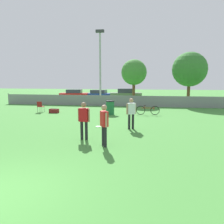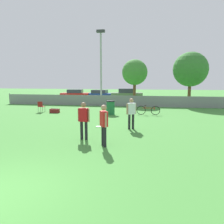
% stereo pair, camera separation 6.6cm
% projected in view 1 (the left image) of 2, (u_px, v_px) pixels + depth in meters
% --- Properties ---
extents(fence_backline, '(24.42, 0.07, 1.21)m').
position_uv_depth(fence_backline, '(116.00, 101.00, 22.35)').
color(fence_backline, gray).
rests_on(fence_backline, ground_plane).
extents(light_pole, '(0.90, 0.36, 8.04)m').
position_uv_depth(light_pole, '(100.00, 61.00, 24.03)').
color(light_pole, '#9E9EA3').
rests_on(light_pole, ground_plane).
extents(tree_near_pole, '(2.81, 2.81, 4.91)m').
position_uv_depth(tree_near_pole, '(134.00, 73.00, 24.07)').
color(tree_near_pole, brown).
rests_on(tree_near_pole, ground_plane).
extents(tree_far_right, '(3.56, 3.56, 5.54)m').
position_uv_depth(tree_far_right, '(190.00, 69.00, 22.59)').
color(tree_far_right, brown).
rests_on(tree_far_right, ground_plane).
extents(player_defender_red, '(0.56, 0.28, 1.68)m').
position_uv_depth(player_defender_red, '(84.00, 118.00, 9.64)').
color(player_defender_red, black).
rests_on(player_defender_red, ground_plane).
extents(player_thrower_red, '(0.40, 0.49, 1.68)m').
position_uv_depth(player_thrower_red, '(104.00, 122.00, 8.65)').
color(player_thrower_red, black).
rests_on(player_thrower_red, ground_plane).
extents(player_receiver_white, '(0.50, 0.39, 1.68)m').
position_uv_depth(player_receiver_white, '(131.00, 111.00, 11.74)').
color(player_receiver_white, black).
rests_on(player_receiver_white, ground_plane).
extents(frisbee_disc, '(0.29, 0.29, 0.03)m').
position_uv_depth(frisbee_disc, '(98.00, 127.00, 12.45)').
color(frisbee_disc, white).
rests_on(frisbee_disc, ground_plane).
extents(folding_chair_sideline, '(0.44, 0.44, 0.89)m').
position_uv_depth(folding_chair_sideline, '(40.00, 106.00, 18.11)').
color(folding_chair_sideline, '#333338').
rests_on(folding_chair_sideline, ground_plane).
extents(bicycle_sideline, '(1.79, 0.44, 0.74)m').
position_uv_depth(bicycle_sideline, '(148.00, 110.00, 16.74)').
color(bicycle_sideline, black).
rests_on(bicycle_sideline, ground_plane).
extents(trash_bin, '(0.65, 0.65, 1.09)m').
position_uv_depth(trash_bin, '(110.00, 108.00, 16.84)').
color(trash_bin, '#1E6638').
rests_on(trash_bin, ground_plane).
extents(gear_bag_sideline, '(0.72, 0.40, 0.35)m').
position_uv_depth(gear_bag_sideline, '(54.00, 111.00, 17.78)').
color(gear_bag_sideline, maroon).
rests_on(gear_bag_sideline, ground_plane).
extents(parked_car_red, '(4.14, 2.22, 1.36)m').
position_uv_depth(parked_car_red, '(74.00, 94.00, 30.86)').
color(parked_car_red, black).
rests_on(parked_car_red, ground_plane).
extents(parked_car_blue, '(4.02, 1.97, 1.31)m').
position_uv_depth(parked_car_blue, '(99.00, 94.00, 30.68)').
color(parked_car_blue, black).
rests_on(parked_car_blue, ground_plane).
extents(parked_car_olive, '(4.40, 2.30, 1.53)m').
position_uv_depth(parked_car_olive, '(126.00, 94.00, 29.72)').
color(parked_car_olive, black).
rests_on(parked_car_olive, ground_plane).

